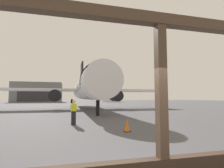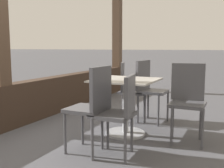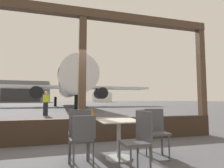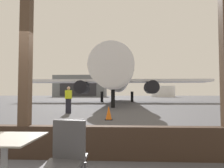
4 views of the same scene
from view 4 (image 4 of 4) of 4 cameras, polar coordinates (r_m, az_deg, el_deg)
ground_plane at (r=44.09m, az=0.36°, el=-4.40°), size 220.00×220.00×0.00m
window_frame at (r=4.47m, az=-22.87°, el=-1.78°), size 8.09×0.24×3.70m
dining_table at (r=2.91m, az=-27.70°, el=-19.00°), size 0.78×0.78×0.74m
cafe_chair_window_left at (r=2.83m, az=-11.84°, el=-17.42°), size 0.49×0.49×0.91m
cafe_chair_window_right at (r=2.52m, az=-12.74°, el=-18.64°), size 0.44×0.44×0.94m
airplane at (r=30.30m, az=1.24°, el=1.53°), size 27.72×29.81×10.44m
ground_crew_worker at (r=13.70m, az=-11.95°, el=-4.19°), size 0.40×0.48×1.74m
traffic_cone at (r=10.09m, az=-0.92°, el=-8.05°), size 0.36×0.36×0.69m
distant_hangar at (r=88.94m, az=-8.53°, el=-0.68°), size 20.94×12.38×8.89m
fuel_storage_tank at (r=85.61m, az=13.95°, el=-2.05°), size 9.39×9.39×4.40m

